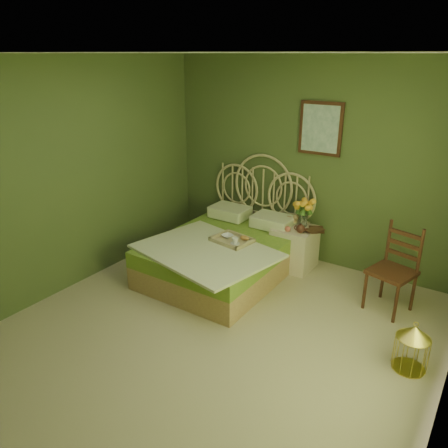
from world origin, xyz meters
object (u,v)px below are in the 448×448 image
Objects in this scene: nightstand at (295,242)px; birdcage at (412,348)px; chair at (395,263)px; bed at (226,250)px.

nightstand is 2.24× the size of birdcage.
chair reaches higher than birdcage.
bed is 1.98m from chair.
bed is at bearing -136.73° from nightstand.
nightstand is at bearing -177.79° from chair.
birdcage is (0.42, -0.95, -0.31)m from chair.
birdcage is (2.35, -0.64, -0.08)m from bed.
chair is 2.17× the size of birdcage.
nightstand is 2.12m from birdcage.
nightstand is at bearing 43.27° from bed.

